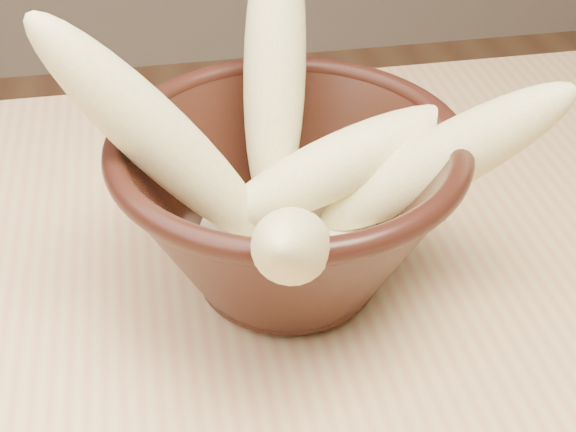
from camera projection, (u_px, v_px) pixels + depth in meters
name	position (u px, v px, depth m)	size (l,w,h in m)	color
bowl	(288.00, 203.00, 0.50)	(0.22, 0.22, 0.12)	black
milk_puddle	(288.00, 240.00, 0.52)	(0.12, 0.12, 0.02)	#FCECCB
banana_upright	(275.00, 69.00, 0.52)	(0.04, 0.04, 0.19)	tan
banana_left	(160.00, 139.00, 0.46)	(0.04, 0.04, 0.20)	tan
banana_right	(439.00, 162.00, 0.49)	(0.04, 0.04, 0.18)	tan
banana_across	(340.00, 165.00, 0.50)	(0.04, 0.04, 0.16)	tan
banana_front	(294.00, 246.00, 0.42)	(0.04, 0.04, 0.18)	tan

